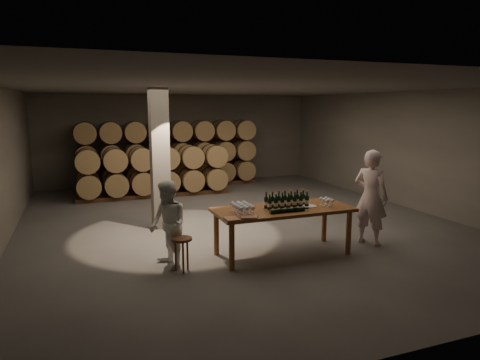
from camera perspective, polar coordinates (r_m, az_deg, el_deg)
name	(u,v)px	position (r m, az deg, el deg)	size (l,w,h in m)	color
room	(160,159)	(9.93, -10.65, 2.76)	(12.00, 12.00, 12.00)	#514F4C
tasting_table	(283,214)	(8.09, 5.75, -4.47)	(2.60, 1.10, 0.90)	brown
barrel_stack_back	(169,153)	(15.09, -9.40, 3.58)	(6.26, 0.95, 2.31)	#58331E
barrel_stack_front	(154,170)	(13.63, -11.39, 1.30)	(4.70, 0.95, 1.57)	#58331E
bottle_cluster	(287,202)	(8.11, 6.24, -2.89)	(0.86, 0.23, 0.31)	black
lying_bottles	(288,210)	(7.75, 6.40, -4.01)	(0.78, 0.08, 0.08)	black
glass_cluster_left	(242,206)	(7.64, 0.32, -3.50)	(0.31, 0.53, 0.18)	silver
glass_cluster_right	(327,200)	(8.37, 11.48, -2.63)	(0.19, 0.30, 0.16)	silver
plate	(310,206)	(8.27, 9.25, -3.45)	(0.27, 0.27, 0.02)	white
notebook_near	(249,217)	(7.32, 1.20, -4.99)	(0.27, 0.22, 0.03)	#965736
notebook_corner	(232,219)	(7.23, -1.12, -5.20)	(0.22, 0.28, 0.02)	#965736
pen	(255,217)	(7.36, 1.98, -4.99)	(0.01, 0.01, 0.13)	black
stool	(182,244)	(7.38, -7.77, -8.45)	(0.35, 0.35, 0.59)	#58331E
person_man	(371,197)	(9.04, 17.03, -2.22)	(0.71, 0.46, 1.94)	white
person_woman	(168,225)	(7.50, -9.59, -5.92)	(0.75, 0.58, 1.54)	white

